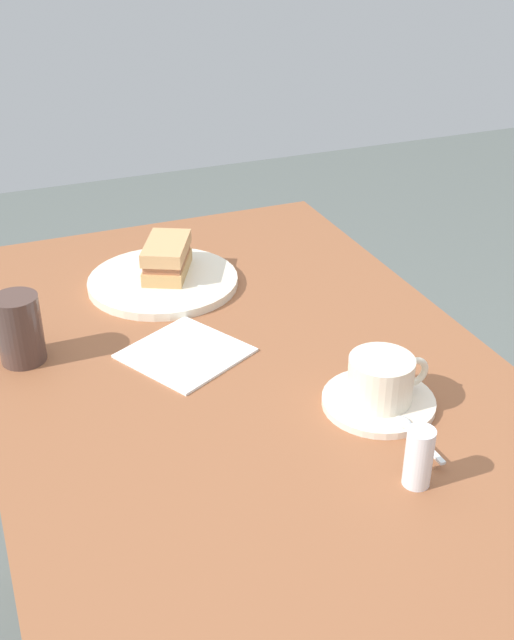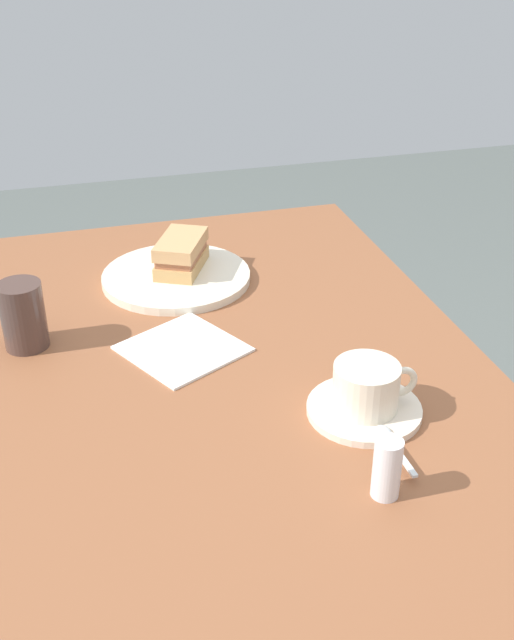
# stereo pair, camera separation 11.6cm
# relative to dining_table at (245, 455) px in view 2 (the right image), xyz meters

# --- Properties ---
(dining_table) EXTENTS (1.17, 0.70, 0.75)m
(dining_table) POSITION_rel_dining_table_xyz_m (0.00, 0.00, 0.00)
(dining_table) COLOR brown
(dining_table) RESTS_ON ground_plane
(sandwich_plate) EXTENTS (0.25, 0.25, 0.01)m
(sandwich_plate) POSITION_rel_dining_table_xyz_m (-0.32, -0.04, 0.14)
(sandwich_plate) COLOR silver
(sandwich_plate) RESTS_ON dining_table
(sandwich_front) EXTENTS (0.13, 0.11, 0.06)m
(sandwich_front) POSITION_rel_dining_table_xyz_m (-0.33, -0.02, 0.18)
(sandwich_front) COLOR tan
(sandwich_front) RESTS_ON sandwich_plate
(coffee_saucer) EXTENTS (0.15, 0.15, 0.01)m
(coffee_saucer) POSITION_rel_dining_table_xyz_m (0.12, 0.13, 0.14)
(coffee_saucer) COLOR silver
(coffee_saucer) RESTS_ON dining_table
(coffee_cup) EXTENTS (0.08, 0.11, 0.06)m
(coffee_cup) POSITION_rel_dining_table_xyz_m (0.12, 0.13, 0.18)
(coffee_cup) COLOR silver
(coffee_cup) RESTS_ON coffee_saucer
(spoon) EXTENTS (0.10, 0.02, 0.01)m
(spoon) POSITION_rel_dining_table_xyz_m (0.20, 0.13, 0.15)
(spoon) COLOR silver
(spoon) RESTS_ON coffee_saucer
(napkin) EXTENTS (0.20, 0.20, 0.00)m
(napkin) POSITION_rel_dining_table_xyz_m (-0.09, -0.07, 0.14)
(napkin) COLOR white
(napkin) RESTS_ON dining_table
(salt_shaker) EXTENTS (0.03, 0.03, 0.07)m
(salt_shaker) POSITION_rel_dining_table_xyz_m (0.27, 0.09, 0.17)
(salt_shaker) COLOR silver
(salt_shaker) RESTS_ON dining_table
(drinking_glass) EXTENTS (0.06, 0.06, 0.10)m
(drinking_glass) POSITION_rel_dining_table_xyz_m (-0.17, -0.29, 0.19)
(drinking_glass) COLOR #4B362F
(drinking_glass) RESTS_ON dining_table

